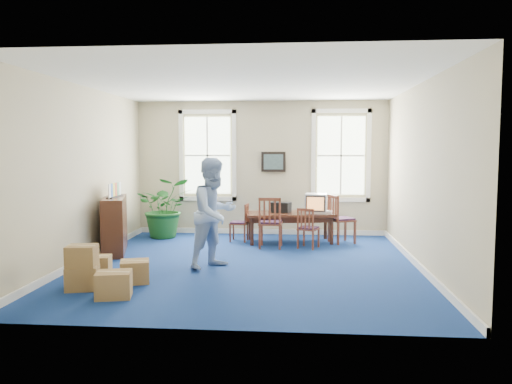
# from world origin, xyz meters

# --- Properties ---
(floor) EXTENTS (6.50, 6.50, 0.00)m
(floor) POSITION_xyz_m (0.00, 0.00, 0.00)
(floor) COLOR navy
(floor) RESTS_ON ground
(ceiling) EXTENTS (6.50, 6.50, 0.00)m
(ceiling) POSITION_xyz_m (0.00, 0.00, 3.20)
(ceiling) COLOR white
(ceiling) RESTS_ON ground
(wall_back) EXTENTS (6.50, 0.00, 6.50)m
(wall_back) POSITION_xyz_m (0.00, 3.25, 1.60)
(wall_back) COLOR tan
(wall_back) RESTS_ON ground
(wall_front) EXTENTS (6.50, 0.00, 6.50)m
(wall_front) POSITION_xyz_m (0.00, -3.25, 1.60)
(wall_front) COLOR tan
(wall_front) RESTS_ON ground
(wall_left) EXTENTS (0.00, 6.50, 6.50)m
(wall_left) POSITION_xyz_m (-3.00, 0.00, 1.60)
(wall_left) COLOR tan
(wall_left) RESTS_ON ground
(wall_right) EXTENTS (0.00, 6.50, 6.50)m
(wall_right) POSITION_xyz_m (3.00, 0.00, 1.60)
(wall_right) COLOR tan
(wall_right) RESTS_ON ground
(baseboard_back) EXTENTS (6.00, 0.04, 0.12)m
(baseboard_back) POSITION_xyz_m (0.00, 3.22, 0.06)
(baseboard_back) COLOR white
(baseboard_back) RESTS_ON ground
(baseboard_left) EXTENTS (0.04, 6.50, 0.12)m
(baseboard_left) POSITION_xyz_m (-2.97, 0.00, 0.06)
(baseboard_left) COLOR white
(baseboard_left) RESTS_ON ground
(baseboard_right) EXTENTS (0.04, 6.50, 0.12)m
(baseboard_right) POSITION_xyz_m (2.97, 0.00, 0.06)
(baseboard_right) COLOR white
(baseboard_right) RESTS_ON ground
(window_left) EXTENTS (1.40, 0.12, 2.20)m
(window_left) POSITION_xyz_m (-1.30, 3.23, 1.90)
(window_left) COLOR white
(window_left) RESTS_ON ground
(window_right) EXTENTS (1.40, 0.12, 2.20)m
(window_right) POSITION_xyz_m (1.90, 3.23, 1.90)
(window_right) COLOR white
(window_right) RESTS_ON ground
(wall_picture) EXTENTS (0.58, 0.06, 0.48)m
(wall_picture) POSITION_xyz_m (0.30, 3.20, 1.75)
(wall_picture) COLOR black
(wall_picture) RESTS_ON ground
(conference_table) EXTENTS (2.03, 1.14, 0.66)m
(conference_table) POSITION_xyz_m (0.72, 2.22, 0.33)
(conference_table) COLOR #442114
(conference_table) RESTS_ON ground
(crt_tv) EXTENTS (0.51, 0.55, 0.42)m
(crt_tv) POSITION_xyz_m (1.29, 2.26, 0.87)
(crt_tv) COLOR #B7B7BC
(crt_tv) RESTS_ON conference_table
(game_console) EXTENTS (0.20, 0.24, 0.05)m
(game_console) POSITION_xyz_m (1.55, 2.22, 0.68)
(game_console) COLOR white
(game_console) RESTS_ON conference_table
(equipment_bag) EXTENTS (0.51, 0.41, 0.22)m
(equipment_bag) POSITION_xyz_m (0.50, 2.26, 0.77)
(equipment_bag) COLOR black
(equipment_bag) RESTS_ON conference_table
(chair_near_left) EXTENTS (0.50, 0.50, 1.07)m
(chair_near_left) POSITION_xyz_m (0.33, 1.56, 0.53)
(chair_near_left) COLOR brown
(chair_near_left) RESTS_ON ground
(chair_near_right) EXTENTS (0.50, 0.50, 0.85)m
(chair_near_right) POSITION_xyz_m (1.11, 1.56, 0.42)
(chair_near_right) COLOR brown
(chair_near_right) RESTS_ON ground
(chair_end_left) EXTENTS (0.41, 0.41, 0.84)m
(chair_end_left) POSITION_xyz_m (-0.42, 2.22, 0.42)
(chair_end_left) COLOR brown
(chair_end_left) RESTS_ON ground
(chair_end_right) EXTENTS (0.63, 0.63, 1.06)m
(chair_end_right) POSITION_xyz_m (1.86, 2.22, 0.53)
(chair_end_right) COLOR brown
(chair_end_right) RESTS_ON ground
(man) EXTENTS (1.15, 1.18, 1.91)m
(man) POSITION_xyz_m (-0.55, -0.26, 0.96)
(man) COLOR #93ADD9
(man) RESTS_ON ground
(credenza) EXTENTS (0.78, 1.48, 1.11)m
(credenza) POSITION_xyz_m (-2.75, 0.84, 0.56)
(credenza) COLOR #442114
(credenza) RESTS_ON ground
(brochure_rack) EXTENTS (0.31, 0.69, 0.30)m
(brochure_rack) POSITION_xyz_m (-2.73, 0.84, 1.27)
(brochure_rack) COLOR #99999E
(brochure_rack) RESTS_ON credenza
(potted_plant) EXTENTS (1.50, 1.39, 1.40)m
(potted_plant) POSITION_xyz_m (-2.18, 2.56, 0.70)
(potted_plant) COLOR #164E1A
(potted_plant) RESTS_ON ground
(cardboard_boxes) EXTENTS (1.43, 1.43, 0.69)m
(cardboard_boxes) POSITION_xyz_m (-2.09, -1.69, 0.35)
(cardboard_boxes) COLOR #9D7441
(cardboard_boxes) RESTS_ON ground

